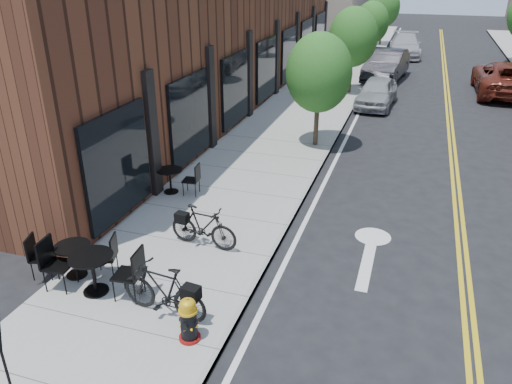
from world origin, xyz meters
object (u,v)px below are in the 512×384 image
(fire_hydrant, at_px, (189,320))
(parked_car_c, at_px, (405,45))
(bicycle_left, at_px, (164,290))
(bicycle_right, at_px, (203,227))
(bistro_set_b, at_px, (74,256))
(bistro_set_c, at_px, (170,177))
(parked_car_b, at_px, (386,65))
(parked_car_far, at_px, (505,78))
(parked_car_a, at_px, (377,92))
(bistro_set_a, at_px, (93,269))

(fire_hydrant, bearing_deg, parked_car_c, 89.08)
(bicycle_left, bearing_deg, bicycle_right, -166.70)
(bistro_set_b, bearing_deg, bistro_set_c, 71.56)
(bicycle_left, relative_size, bistro_set_c, 1.06)
(fire_hydrant, bearing_deg, bicycle_right, 111.62)
(fire_hydrant, relative_size, parked_car_b, 0.17)
(fire_hydrant, xyz_separation_m, bicycle_right, (-0.98, 2.89, 0.09))
(parked_car_b, distance_m, parked_car_far, 5.95)
(fire_hydrant, height_order, bicycle_right, bicycle_right)
(bicycle_left, xyz_separation_m, bistro_set_c, (-2.31, 4.80, -0.08))
(bistro_set_b, distance_m, bistro_set_c, 4.24)
(bistro_set_c, bearing_deg, bicycle_left, -70.35)
(parked_car_a, relative_size, parked_car_c, 0.75)
(bicycle_right, relative_size, bistro_set_c, 0.99)
(parked_car_a, bearing_deg, bicycle_left, -93.56)
(parked_car_a, bearing_deg, parked_car_b, 94.69)
(bistro_set_c, height_order, parked_car_a, parked_car_a)
(bistro_set_a, distance_m, bistro_set_c, 4.66)
(bicycle_right, distance_m, bistro_set_c, 3.12)
(fire_hydrant, bearing_deg, bicycle_left, 149.40)
(bistro_set_c, xyz_separation_m, parked_car_b, (4.40, 17.08, 0.25))
(fire_hydrant, xyz_separation_m, parked_car_a, (1.46, 16.61, 0.12))
(bicycle_left, distance_m, bistro_set_c, 5.33)
(bicycle_left, relative_size, bistro_set_a, 0.88)
(bistro_set_c, bearing_deg, bicycle_right, -55.57)
(bicycle_left, relative_size, bicycle_right, 1.07)
(bicycle_left, xyz_separation_m, parked_car_far, (7.82, 20.30, 0.15))
(fire_hydrant, xyz_separation_m, parked_car_c, (2.01, 30.24, 0.21))
(parked_car_b, bearing_deg, parked_car_a, -82.36)
(bicycle_right, height_order, parked_car_far, parked_car_far)
(parked_car_far, bearing_deg, bicycle_left, 68.17)
(bicycle_left, distance_m, bicycle_right, 2.45)
(bistro_set_c, relative_size, parked_car_c, 0.33)
(bicycle_left, distance_m, bistro_set_a, 1.62)
(bicycle_right, distance_m, parked_car_c, 27.52)
(bicycle_right, relative_size, bistro_set_a, 0.82)
(fire_hydrant, xyz_separation_m, parked_car_b, (1.40, 22.34, 0.29))
(fire_hydrant, distance_m, bistro_set_a, 2.40)
(bicycle_left, height_order, bistro_set_c, bicycle_left)
(bicycle_left, distance_m, parked_car_c, 29.91)
(fire_hydrant, distance_m, bicycle_left, 0.84)
(bistro_set_b, xyz_separation_m, parked_car_c, (5.01, 29.23, 0.15))
(fire_hydrant, relative_size, bistro_set_b, 0.49)
(bicycle_left, height_order, parked_car_b, parked_car_b)
(bicycle_right, bearing_deg, fire_hydrant, -155.87)
(parked_car_a, height_order, parked_car_far, parked_car_far)
(bistro_set_a, xyz_separation_m, bistro_set_b, (-0.70, 0.36, -0.07))
(parked_car_a, relative_size, parked_car_far, 0.66)
(bicycle_left, height_order, parked_car_c, parked_car_c)
(bistro_set_c, distance_m, parked_car_b, 17.64)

